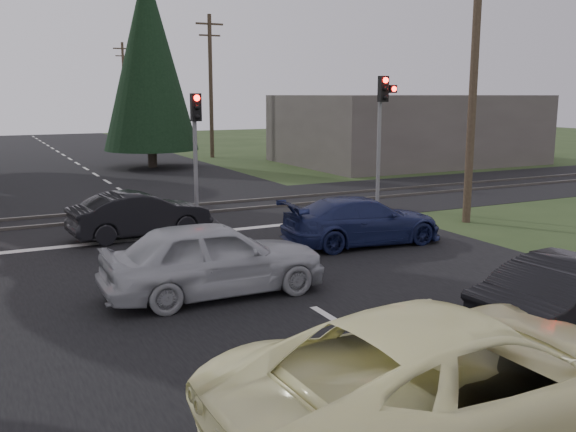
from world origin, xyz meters
TOP-DOWN VIEW (x-y plane):
  - ground at (0.00, 0.00)m, footprint 120.00×120.00m
  - road at (0.00, 10.00)m, footprint 14.00×100.00m
  - rail_corridor at (0.00, 12.00)m, footprint 120.00×8.00m
  - stop_line at (0.00, 8.20)m, footprint 13.00×0.35m
  - rail_near at (0.00, 11.20)m, footprint 120.00×0.12m
  - rail_far at (0.00, 12.80)m, footprint 120.00×0.12m
  - traffic_signal_right at (7.55, 9.47)m, footprint 0.68×0.48m
  - traffic_signal_center at (1.00, 10.68)m, footprint 0.32×0.48m
  - utility_pole_near at (8.50, 6.00)m, footprint 1.80×0.26m
  - utility_pole_mid at (8.50, 30.00)m, footprint 1.80×0.26m
  - utility_pole_far at (8.50, 55.00)m, footprint 1.80×0.26m
  - conifer_tree at (3.50, 26.00)m, footprint 5.20×5.20m
  - building_right at (18.00, 22.00)m, footprint 14.00×10.00m
  - cream_coupe at (-0.89, -4.33)m, footprint 6.09×2.96m
  - silver_car at (-1.43, 2.41)m, footprint 4.60×1.89m
  - blue_sedan at (3.77, 4.88)m, footprint 4.61×2.13m
  - dark_car_far at (-1.47, 8.50)m, footprint 4.09×1.75m

SIDE VIEW (x-z plane):
  - ground at x=0.00m, z-range 0.00..0.00m
  - road at x=0.00m, z-range 0.00..0.01m
  - rail_corridor at x=0.00m, z-range 0.00..0.01m
  - stop_line at x=0.00m, z-range 0.01..0.01m
  - rail_near at x=0.00m, z-range 0.00..0.10m
  - rail_far at x=0.00m, z-range 0.00..0.10m
  - blue_sedan at x=3.77m, z-range 0.00..1.31m
  - dark_car_far at x=-1.47m, z-range 0.00..1.31m
  - silver_car at x=-1.43m, z-range 0.00..1.56m
  - cream_coupe at x=-0.89m, z-range 0.00..1.67m
  - building_right at x=18.00m, z-range 0.00..4.00m
  - traffic_signal_center at x=1.00m, z-range 0.76..4.86m
  - traffic_signal_right at x=7.55m, z-range 0.96..5.66m
  - utility_pole_near at x=8.50m, z-range 0.23..9.23m
  - utility_pole_mid at x=8.50m, z-range 0.23..9.23m
  - utility_pole_far at x=8.50m, z-range 0.23..9.23m
  - conifer_tree at x=3.50m, z-range 0.49..11.49m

